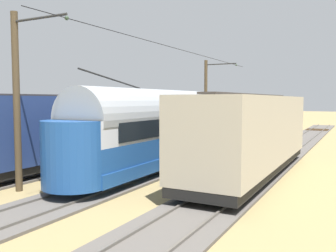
% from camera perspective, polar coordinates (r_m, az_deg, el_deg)
% --- Properties ---
extents(ground_plane, '(220.00, 220.00, 0.00)m').
position_cam_1_polar(ground_plane, '(21.05, -7.41, -6.18)').
color(ground_plane, '#937F51').
extents(track_streetcar_siding, '(2.80, 80.00, 0.18)m').
position_cam_1_polar(track_streetcar_siding, '(18.18, 12.66, -7.71)').
color(track_streetcar_siding, '#56514C').
rests_on(track_streetcar_siding, ground).
extents(track_adjacent_siding, '(2.80, 80.00, 0.18)m').
position_cam_1_polar(track_adjacent_siding, '(20.01, -1.11, -6.53)').
color(track_adjacent_siding, '#56514C').
rests_on(track_adjacent_siding, ground).
extents(track_third_siding, '(2.80, 80.00, 0.18)m').
position_cam_1_polar(track_third_siding, '(22.77, -12.02, -5.31)').
color(track_third_siding, '#56514C').
rests_on(track_third_siding, ground).
extents(track_outer_siding, '(2.80, 80.00, 0.18)m').
position_cam_1_polar(track_outer_siding, '(26.17, -20.30, -4.26)').
color(track_outer_siding, '#56514C').
rests_on(track_outer_siding, ground).
extents(vintage_streetcar, '(2.65, 15.78, 4.80)m').
position_cam_1_polar(vintage_streetcar, '(19.64, -1.25, -0.26)').
color(vintage_streetcar, '#1E4C93').
rests_on(vintage_streetcar, ground).
extents(boxcar_adjacent, '(2.96, 13.25, 3.85)m').
position_cam_1_polar(boxcar_adjacent, '(18.17, 13.02, -0.99)').
color(boxcar_adjacent, '#B2A893').
rests_on(boxcar_adjacent, ground).
extents(coach_far_siding, '(2.96, 12.57, 3.85)m').
position_cam_1_polar(coach_far_siding, '(20.15, -18.10, -0.60)').
color(coach_far_siding, navy).
rests_on(coach_far_siding, ground).
extents(catenary_pole_foreground, '(3.00, 0.28, 7.27)m').
position_cam_1_polar(catenary_pole_foreground, '(32.81, 6.06, 4.19)').
color(catenary_pole_foreground, '#4C3D28').
rests_on(catenary_pole_foreground, ground).
extents(catenary_pole_mid_near, '(3.00, 0.28, 7.27)m').
position_cam_1_polar(catenary_pole_mid_near, '(15.93, -22.45, 4.00)').
color(catenary_pole_mid_near, '#4C3D28').
rests_on(catenary_pole_mid_near, ground).
extents(overhead_wire_run, '(2.80, 24.28, 0.18)m').
position_cam_1_polar(overhead_wire_run, '(23.30, 3.31, 11.46)').
color(overhead_wire_run, black).
rests_on(overhead_wire_run, ground).
extents(track_end_bumper, '(1.80, 0.60, 0.80)m').
position_cam_1_polar(track_end_bumper, '(35.04, 3.45, -1.37)').
color(track_end_bumper, '#B2A519').
rests_on(track_end_bumper, ground).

